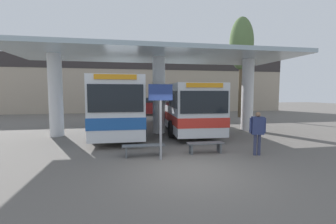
{
  "coord_description": "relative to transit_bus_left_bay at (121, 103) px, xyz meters",
  "views": [
    {
      "loc": [
        -1.97,
        -6.91,
        2.51
      ],
      "look_at": [
        0.0,
        3.95,
        1.6
      ],
      "focal_mm": 24.0,
      "sensor_mm": 36.0,
      "label": 1
    }
  ],
  "objects": [
    {
      "name": "poplar_tree_behind_left",
      "position": [
        12.14,
        6.44,
        5.68
      ],
      "size": [
        2.45,
        2.45,
        10.37
      ],
      "color": "brown",
      "rests_on": "ground_plane"
    },
    {
      "name": "waiting_bench_mid_platform",
      "position": [
        3.61,
        -6.7,
        -1.54
      ],
      "size": [
        1.56,
        0.44,
        0.46
      ],
      "color": "#4C5156",
      "rests_on": "ground_plane"
    },
    {
      "name": "parked_car_street",
      "position": [
        3.04,
        10.56,
        -0.89
      ],
      "size": [
        4.24,
        2.03,
        2.03
      ],
      "rotation": [
        0.0,
        0.0,
        -0.01
      ],
      "color": "maroon",
      "rests_on": "ground_plane"
    },
    {
      "name": "station_canopy",
      "position": [
        2.39,
        -1.44,
        2.39
      ],
      "size": [
        17.18,
        6.06,
        5.04
      ],
      "color": "silver",
      "rests_on": "ground_plane"
    },
    {
      "name": "transit_bus_left_bay",
      "position": [
        0.0,
        0.0,
        0.0
      ],
      "size": [
        2.97,
        11.06,
        3.37
      ],
      "rotation": [
        0.0,
        0.0,
        3.13
      ],
      "color": "silver",
      "rests_on": "ground_plane"
    },
    {
      "name": "waiting_bench_near_pillar",
      "position": [
        1.03,
        -6.7,
        -1.53
      ],
      "size": [
        1.71,
        0.44,
        0.46
      ],
      "color": "#4C5156",
      "rests_on": "ground_plane"
    },
    {
      "name": "info_sign_platform",
      "position": [
        1.64,
        -7.28,
        0.17
      ],
      "size": [
        0.9,
        0.09,
        2.86
      ],
      "color": "gray",
      "rests_on": "ground_plane"
    },
    {
      "name": "townhouse_backdrop",
      "position": [
        2.39,
        14.3,
        2.44
      ],
      "size": [
        40.0,
        0.58,
        7.41
      ],
      "color": "tan",
      "rests_on": "ground_plane"
    },
    {
      "name": "ground_plane",
      "position": [
        2.39,
        -8.63,
        -1.87
      ],
      "size": [
        100.0,
        100.0,
        0.0
      ],
      "primitive_type": "plane",
      "color": "#605B56"
    },
    {
      "name": "transit_bus_center_bay",
      "position": [
        4.28,
        -0.05,
        -0.17
      ],
      "size": [
        3.14,
        10.56,
        3.05
      ],
      "rotation": [
        0.0,
        0.0,
        3.1
      ],
      "color": "silver",
      "rests_on": "ground_plane"
    },
    {
      "name": "pedestrian_waiting",
      "position": [
        5.59,
        -7.35,
        -0.79
      ],
      "size": [
        0.66,
        0.36,
        1.77
      ],
      "rotation": [
        0.0,
        0.0,
        -0.24
      ],
      "color": "#333856",
      "rests_on": "ground_plane"
    }
  ]
}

